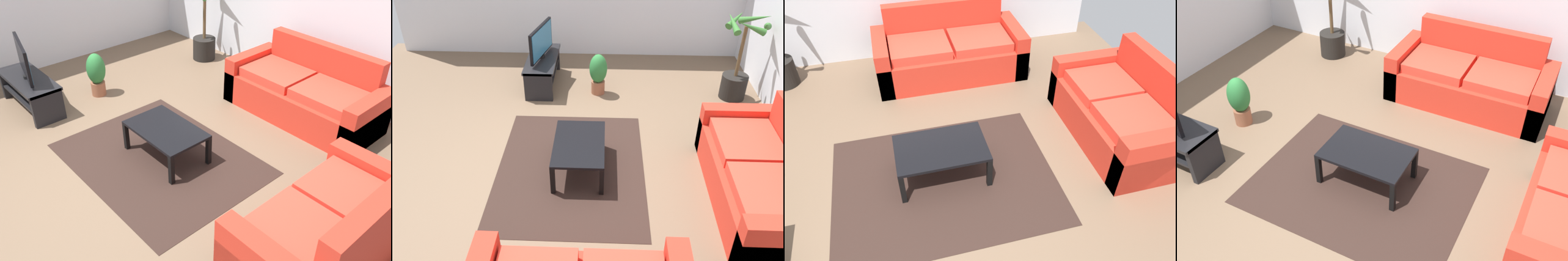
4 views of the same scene
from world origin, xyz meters
The scene contains 5 objects.
ground_plane centered at (0.00, 0.00, 0.00)m, with size 6.60×6.60×0.00m, color brown.
couch_main centered at (0.72, 2.28, 0.30)m, with size 1.97×0.90×0.90m.
couch_loveseat centered at (2.28, 0.49, 0.30)m, with size 0.90×1.68×0.90m.
coffee_table centered at (0.26, 0.37, 0.32)m, with size 0.89×0.57×0.37m.
area_rug centered at (0.26, 0.27, 0.00)m, with size 2.20×1.70×0.01m, color black.
Camera 3 is at (-0.06, -2.34, 2.90)m, focal length 35.16 mm.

